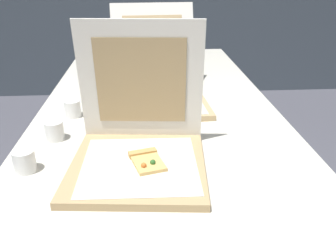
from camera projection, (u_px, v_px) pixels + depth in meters
name	position (u px, v px, depth m)	size (l,w,h in m)	color
table	(160.00, 131.00, 1.38)	(0.97, 2.44, 0.74)	silver
pizza_box_front	(139.00, 146.00, 1.05)	(0.42, 0.42, 0.40)	tan
pizza_box_middle	(159.00, 88.00, 1.54)	(0.42, 0.55, 0.38)	tan
cup_white_mid	(73.00, 109.00, 1.38)	(0.06, 0.06, 0.07)	white
cup_white_far	(101.00, 84.00, 1.67)	(0.06, 0.06, 0.07)	white
cup_white_near_center	(54.00, 131.00, 1.20)	(0.06, 0.06, 0.07)	white
cup_white_near_left	(24.00, 161.00, 1.02)	(0.06, 0.06, 0.07)	white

